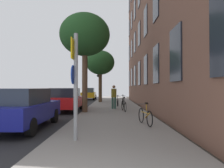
# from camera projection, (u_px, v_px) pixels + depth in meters

# --- Properties ---
(ground_plane) EXTENTS (41.80, 41.80, 0.00)m
(ground_plane) POSITION_uv_depth(u_px,v_px,m) (72.00, 107.00, 17.42)
(ground_plane) COLOR #332D28
(road_asphalt) EXTENTS (7.00, 38.00, 0.01)m
(road_asphalt) POSITION_uv_depth(u_px,v_px,m) (47.00, 107.00, 17.42)
(road_asphalt) COLOR #232326
(road_asphalt) RESTS_ON ground
(sidewalk) EXTENTS (4.20, 38.00, 0.12)m
(sidewalk) POSITION_uv_depth(u_px,v_px,m) (113.00, 107.00, 17.43)
(sidewalk) COLOR gray
(sidewalk) RESTS_ON ground
(building_facade) EXTENTS (0.56, 27.00, 15.33)m
(building_facade) POSITION_uv_depth(u_px,v_px,m) (145.00, 15.00, 17.07)
(building_facade) COLOR brown
(building_facade) RESTS_ON ground
(sign_post) EXTENTS (0.15, 0.60, 3.15)m
(sign_post) POSITION_uv_depth(u_px,v_px,m) (74.00, 79.00, 6.09)
(sign_post) COLOR gray
(sign_post) RESTS_ON sidewalk
(traffic_light) EXTENTS (0.43, 0.24, 3.60)m
(traffic_light) POSITION_uv_depth(u_px,v_px,m) (99.00, 79.00, 23.36)
(traffic_light) COLOR black
(traffic_light) RESTS_ON sidewalk
(tree_near) EXTENTS (3.20, 3.20, 6.30)m
(tree_near) POSITION_uv_depth(u_px,v_px,m) (84.00, 35.00, 13.25)
(tree_near) COLOR brown
(tree_near) RESTS_ON sidewalk
(tree_far) EXTENTS (3.08, 3.08, 5.57)m
(tree_far) POSITION_uv_depth(u_px,v_px,m) (100.00, 63.00, 22.33)
(tree_far) COLOR #4C3823
(tree_far) RESTS_ON sidewalk
(bicycle_0) EXTENTS (0.48, 1.65, 0.93)m
(bicycle_0) POSITION_uv_depth(u_px,v_px,m) (145.00, 116.00, 8.58)
(bicycle_0) COLOR black
(bicycle_0) RESTS_ON sidewalk
(bicycle_1) EXTENTS (0.42, 1.61, 0.95)m
(bicycle_1) POSITION_uv_depth(u_px,v_px,m) (123.00, 106.00, 13.58)
(bicycle_1) COLOR black
(bicycle_1) RESTS_ON sidewalk
(bicycle_2) EXTENTS (0.42, 1.59, 0.92)m
(bicycle_2) POSITION_uv_depth(u_px,v_px,m) (117.00, 102.00, 17.30)
(bicycle_2) COLOR black
(bicycle_2) RESTS_ON sidewalk
(bicycle_3) EXTENTS (0.42, 1.59, 0.91)m
(bicycle_3) POSITION_uv_depth(u_px,v_px,m) (122.00, 101.00, 18.82)
(bicycle_3) COLOR black
(bicycle_3) RESTS_ON sidewalk
(pedestrian_0) EXTENTS (0.50, 0.50, 1.72)m
(pedestrian_0) POSITION_uv_depth(u_px,v_px,m) (113.00, 95.00, 15.19)
(pedestrian_0) COLOR #33594C
(pedestrian_0) RESTS_ON sidewalk
(car_0) EXTENTS (1.88, 4.44, 1.62)m
(car_0) POSITION_uv_depth(u_px,v_px,m) (23.00, 108.00, 8.32)
(car_0) COLOR navy
(car_0) RESTS_ON road_asphalt
(car_1) EXTENTS (1.93, 4.36, 1.62)m
(car_1) POSITION_uv_depth(u_px,v_px,m) (66.00, 99.00, 14.45)
(car_1) COLOR red
(car_1) RESTS_ON road_asphalt
(car_2) EXTENTS (1.98, 4.51, 1.62)m
(car_2) POSITION_uv_depth(u_px,v_px,m) (88.00, 94.00, 28.81)
(car_2) COLOR orange
(car_2) RESTS_ON road_asphalt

